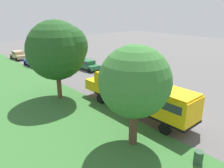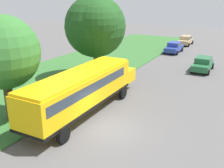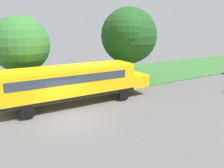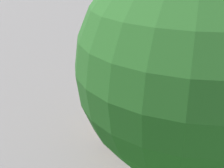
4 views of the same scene
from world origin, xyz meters
name	(u,v)px [view 2 (image 2 of 4)]	position (x,y,z in m)	size (l,w,h in m)	color
ground_plane	(108,129)	(0.00, 0.00, 0.00)	(120.00, 120.00, 0.00)	#565454
grass_verge	(1,101)	(-10.00, 0.00, 0.04)	(12.00, 80.00, 0.08)	#33662D
school_bus	(83,88)	(-2.75, 1.34, 1.92)	(2.84, 12.42, 3.16)	yellow
car_green_nearest	(203,63)	(2.80, 17.15, 0.88)	(2.02, 4.40, 1.56)	#236038
car_blue_middle	(174,47)	(-2.80, 25.38, 0.88)	(2.02, 4.40, 1.56)	#283D93
car_tan_furthest	(186,40)	(-2.80, 32.66, 0.88)	(2.02, 4.40, 1.56)	tan
oak_tree_beside_bus	(4,52)	(-6.57, -1.79, 4.75)	(4.83, 4.83, 7.11)	#4C3826
oak_tree_roadside_mid	(96,26)	(-6.30, 9.00, 5.35)	(6.05, 6.05, 8.28)	brown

